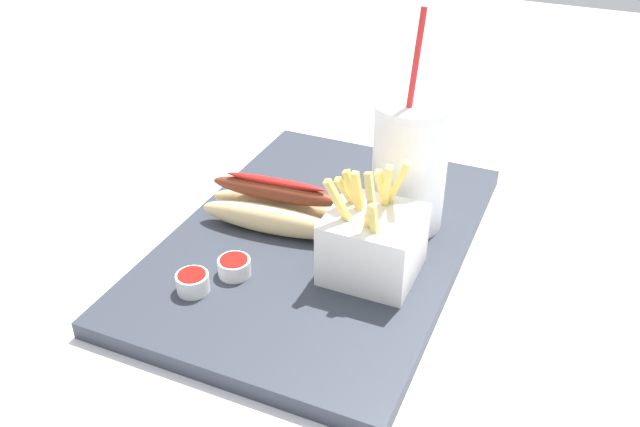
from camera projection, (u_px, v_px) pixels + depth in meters
name	position (u px, v px, depth m)	size (l,w,h in m)	color
ground_plane	(320.00, 256.00, 0.82)	(2.40, 2.40, 0.02)	silver
food_tray	(320.00, 242.00, 0.81)	(0.48, 0.33, 0.02)	#2D333D
soda_cup	(409.00, 164.00, 0.78)	(0.09, 0.09, 0.26)	white
fries_basket	(373.00, 242.00, 0.72)	(0.09, 0.10, 0.14)	white
hot_dog_1	(275.00, 209.00, 0.81)	(0.07, 0.18, 0.06)	#E5C689
ketchup_cup_1	(193.00, 282.00, 0.71)	(0.03, 0.03, 0.02)	white
ketchup_cup_2	(234.00, 266.00, 0.74)	(0.04, 0.04, 0.02)	white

